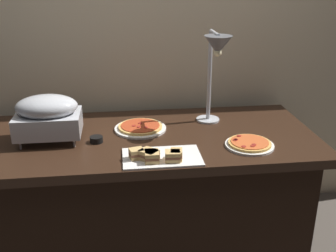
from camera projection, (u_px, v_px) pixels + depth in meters
ground_plane at (148, 247)px, 2.54m from camera, size 8.00×8.00×0.00m
back_wall at (139, 40)px, 2.56m from camera, size 4.40×0.04×2.40m
buffet_table at (147, 194)px, 2.40m from camera, size 1.90×0.84×0.76m
chafing_dish at (48, 115)px, 2.14m from camera, size 0.34×0.24×0.26m
heat_lamp at (216, 55)px, 2.19m from camera, size 0.15×0.31×0.55m
pizza_plate_front at (140, 128)px, 2.34m from camera, size 0.30×0.30×0.03m
pizza_plate_center at (249, 144)px, 2.12m from camera, size 0.25×0.25×0.03m
sandwich_platter at (159, 156)px, 1.97m from camera, size 0.39×0.23×0.06m
sauce_cup_near at (96, 139)px, 2.17m from camera, size 0.07×0.07×0.03m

